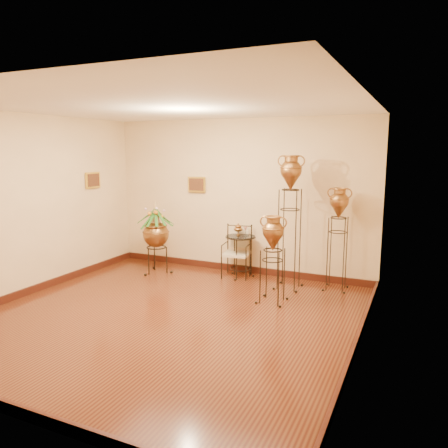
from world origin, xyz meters
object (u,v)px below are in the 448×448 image
at_px(amphora_tall, 290,221).
at_px(planter_urn, 156,231).
at_px(side_table, 240,256).
at_px(amphora_mid, 338,238).
at_px(armchair, 237,252).

xyz_separation_m(amphora_tall, planter_urn, (-2.47, -0.13, -0.34)).
xyz_separation_m(planter_urn, side_table, (1.51, 0.38, -0.39)).
bearing_deg(amphora_tall, planter_urn, -176.96).
relative_size(amphora_tall, planter_urn, 1.57).
distance_m(amphora_mid, planter_urn, 3.22).
height_order(armchair, side_table, side_table).
distance_m(armchair, side_table, 0.10).
height_order(amphora_mid, side_table, amphora_mid).
bearing_deg(side_table, amphora_mid, -0.03).
xyz_separation_m(amphora_tall, amphora_mid, (0.73, 0.25, -0.27)).
distance_m(amphora_tall, amphora_mid, 0.81).
bearing_deg(side_table, planter_urn, -165.93).
relative_size(amphora_tall, armchair, 2.41).
distance_m(amphora_mid, armchair, 1.80).
bearing_deg(armchair, amphora_mid, -8.27).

